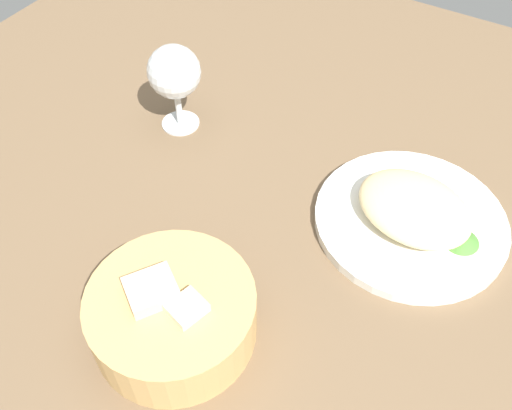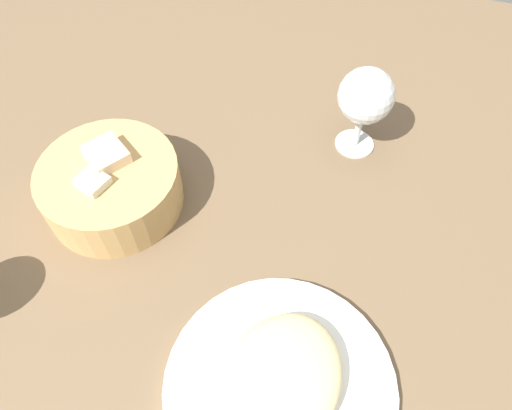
{
  "view_description": "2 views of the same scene",
  "coord_description": "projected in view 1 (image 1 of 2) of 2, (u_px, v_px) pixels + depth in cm",
  "views": [
    {
      "loc": [
        -21.65,
        36.37,
        58.17
      ],
      "look_at": [
        2.64,
        -4.13,
        4.07
      ],
      "focal_mm": 39.69,
      "sensor_mm": 36.0,
      "label": 1
    },
    {
      "loc": [
        -28.46,
        -16.5,
        54.03
      ],
      "look_at": [
        4.01,
        -6.02,
        5.69
      ],
      "focal_mm": 33.42,
      "sensor_mm": 36.0,
      "label": 2
    }
  ],
  "objects": [
    {
      "name": "bread_basket",
      "position": [
        172.0,
        314.0,
        0.62
      ],
      "size": [
        18.5,
        18.5,
        8.55
      ],
      "color": "tan",
      "rests_on": "ground_plane"
    },
    {
      "name": "plate",
      "position": [
        410.0,
        221.0,
        0.74
      ],
      "size": [
        25.17,
        25.17,
        1.4
      ],
      "primitive_type": "cylinder",
      "color": "white",
      "rests_on": "ground_plane"
    },
    {
      "name": "ground_plane",
      "position": [
        257.0,
        260.0,
        0.72
      ],
      "size": [
        140.0,
        140.0,
        2.0
      ],
      "primitive_type": "cube",
      "color": "brown"
    },
    {
      "name": "omelette",
      "position": [
        414.0,
        208.0,
        0.73
      ],
      "size": [
        17.34,
        14.98,
        3.84
      ],
      "primitive_type": "ellipsoid",
      "rotation": [
        0.0,
        0.0,
        -0.21
      ],
      "color": "beige",
      "rests_on": "plate"
    },
    {
      "name": "lettuce_garnish",
      "position": [
        462.0,
        238.0,
        0.71
      ],
      "size": [
        4.68,
        4.68,
        1.21
      ],
      "primitive_type": "cone",
      "color": "#488033",
      "rests_on": "plate"
    },
    {
      "name": "wine_glass_near",
      "position": [
        174.0,
        74.0,
        0.81
      ],
      "size": [
        7.83,
        7.83,
        13.67
      ],
      "color": "silver",
      "rests_on": "ground_plane"
    }
  ]
}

